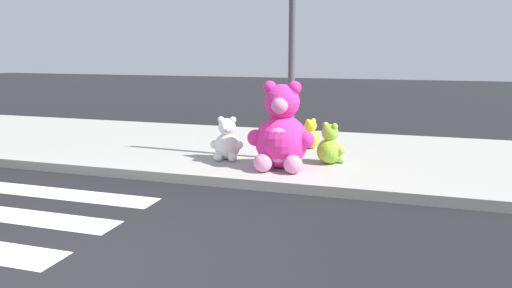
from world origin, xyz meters
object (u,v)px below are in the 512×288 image
at_px(plush_lime, 330,147).
at_px(plush_yellow, 310,136).
at_px(plush_pink_large, 281,134).
at_px(sign_pole, 292,57).
at_px(plush_white, 227,142).

height_order(plush_lime, plush_yellow, plush_lime).
bearing_deg(plush_lime, plush_pink_large, -142.20).
bearing_deg(sign_pole, plush_white, -164.72).
distance_m(plush_pink_large, plush_lime, 0.91).
relative_size(sign_pole, plush_lime, 4.78).
relative_size(plush_white, plush_yellow, 1.29).
xyz_separation_m(sign_pole, plush_lime, (0.67, -0.06, -1.43)).
bearing_deg(plush_white, plush_yellow, 49.11).
bearing_deg(plush_yellow, plush_pink_large, -94.74).
bearing_deg(plush_lime, plush_yellow, 116.37).
bearing_deg(plush_white, plush_pink_large, -16.96).
relative_size(plush_pink_large, plush_yellow, 2.42).
xyz_separation_m(sign_pole, plush_white, (-1.03, -0.28, -1.41)).
relative_size(plush_lime, plush_white, 0.93).
xyz_separation_m(plush_pink_large, plush_lime, (0.68, 0.53, -0.27)).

